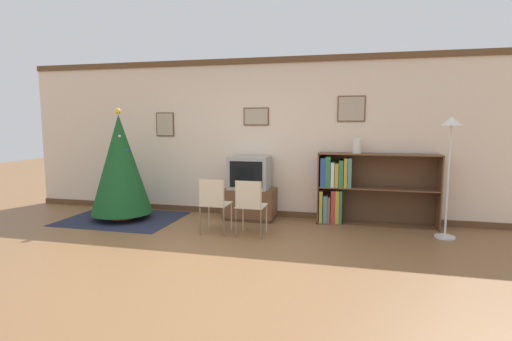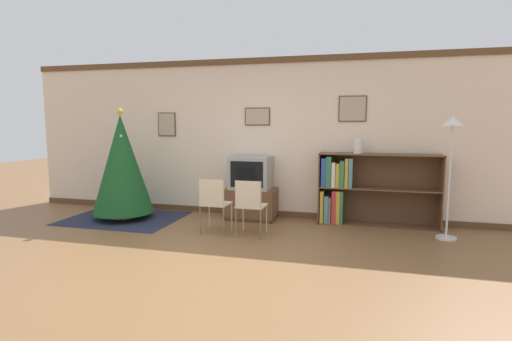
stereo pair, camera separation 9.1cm
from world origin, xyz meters
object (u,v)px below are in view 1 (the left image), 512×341
Objects in this scene: folding_chair_left at (214,202)px; vase at (357,146)px; christmas_tree at (120,165)px; tv_console at (250,204)px; standing_lamp at (450,146)px; television at (250,173)px; folding_chair_right at (250,204)px; bookshelf at (354,188)px.

vase is (1.99, 1.10, 0.79)m from folding_chair_left.
folding_chair_left is at bearing -151.11° from vase.
christmas_tree is 2.18× the size of tv_console.
standing_lamp is at bearing 10.74° from folding_chair_left.
christmas_tree is at bearing -165.79° from tv_console.
television is at bearing -177.21° from vase.
tv_console is 3.17m from standing_lamp.
folding_chair_right is at bearing -11.72° from christmas_tree.
television is (-0.00, -0.00, 0.53)m from tv_console.
tv_console is 0.46× the size of bookshelf.
folding_chair_left reaches higher than tv_console.
tv_console is at bearing -177.29° from vase.
christmas_tree is 2.79× the size of television.
folding_chair_right is 1.98m from vase.
tv_console is at bearing 104.93° from folding_chair_right.
vase is at bearing 2.71° from tv_console.
bookshelf reaches higher than tv_console.
bookshelf is 1.08× the size of standing_lamp.
tv_console is 3.59× the size of vase.
christmas_tree is 7.84× the size of vase.
television is (2.09, 0.53, -0.14)m from christmas_tree.
christmas_tree reaches higher than folding_chair_left.
vase reaches higher than bookshelf.
christmas_tree is at bearing 164.92° from folding_chair_left.
tv_console is 1.08m from folding_chair_right.
christmas_tree is 2.25m from tv_console.
television is 1.71m from bookshelf.
tv_console is 0.53m from television.
folding_chair_left is 0.48× the size of standing_lamp.
television is 1.10m from folding_chair_left.
standing_lamp is (5.05, 0.12, 0.38)m from christmas_tree.
television is at bearing -90.00° from tv_console.
standing_lamp is (2.69, 0.61, 0.83)m from folding_chair_right.
folding_chair_left is 3.48× the size of vase.
bookshelf is at bearing 3.09° from television.
christmas_tree is at bearing 168.28° from folding_chair_right.
vase is (1.45, 1.10, 0.79)m from folding_chair_right.
bookshelf is (1.97, 1.11, 0.10)m from folding_chair_left.
vase reaches higher than folding_chair_right.
standing_lamp is (3.24, 0.61, 0.83)m from folding_chair_left.
vase is at bearing 37.19° from folding_chair_right.
tv_console is 1.03× the size of folding_chair_left.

